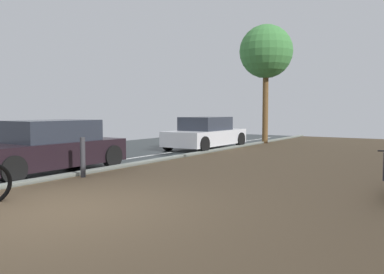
% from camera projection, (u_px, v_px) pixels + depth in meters
% --- Properties ---
extents(ground, '(21.00, 40.00, 0.13)m').
position_uv_depth(ground, '(121.00, 226.00, 5.45)').
color(ground, '#212728').
extents(parked_car_near, '(1.81, 4.03, 1.33)m').
position_uv_depth(parked_car_near, '(49.00, 147.00, 10.16)').
color(parked_car_near, black).
rests_on(parked_car_near, ground).
extents(parked_car_far, '(1.85, 4.11, 1.31)m').
position_uv_depth(parked_car_far, '(206.00, 134.00, 16.42)').
color(parked_car_far, silver).
rests_on(parked_car_far, ground).
extents(street_tree, '(2.54, 2.54, 5.67)m').
position_uv_depth(street_tree, '(266.00, 52.00, 18.82)').
color(street_tree, brown).
rests_on(street_tree, ground).
extents(bollard_far, '(0.12, 0.12, 0.95)m').
position_uv_depth(bollard_far, '(83.00, 157.00, 9.31)').
color(bollard_far, '#38383D').
rests_on(bollard_far, ground).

